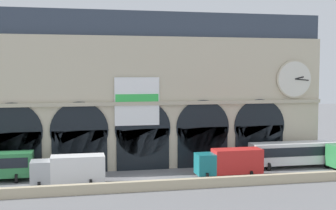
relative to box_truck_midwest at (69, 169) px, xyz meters
name	(u,v)px	position (x,y,z in m)	size (l,w,h in m)	color
ground_plane	(150,180)	(8.63, 0.79, -1.70)	(200.00, 200.00, 0.00)	slate
quay_parapet_wall	(158,185)	(8.63, -3.74, -1.19)	(90.00, 0.70, 1.01)	#BCAD8C
station_building	(140,92)	(8.66, 7.99, 7.55)	(46.24, 4.83, 19.07)	beige
box_truck_midwest	(69,169)	(0.00, 0.00, 0.00)	(7.50, 2.91, 3.12)	#ADB2B7
box_truck_mideast	(229,162)	(17.62, 0.28, 0.00)	(7.50, 2.91, 3.12)	#19727A
bus_east	(294,153)	(27.06, 3.29, 0.08)	(11.00, 3.25, 3.10)	white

